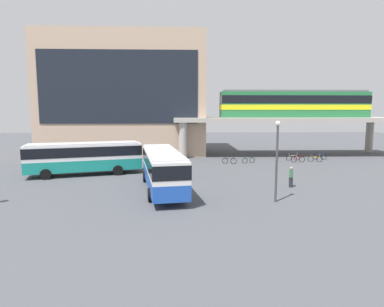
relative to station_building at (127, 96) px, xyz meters
name	(u,v)px	position (x,y,z in m)	size (l,w,h in m)	color
ground_plane	(178,166)	(7.91, -14.08, -8.66)	(120.00, 120.00, 0.00)	#47494F
station_building	(127,96)	(0.00, 0.00, 0.00)	(23.50, 13.89, 17.32)	tan
elevated_platform	(284,122)	(23.08, -4.86, -3.91)	(31.47, 7.43, 5.44)	#ADA89E
train	(294,104)	(24.46, -4.86, -1.25)	(21.03, 2.96, 3.84)	#26723F
bus_main	(163,166)	(6.75, -25.48, -6.67)	(4.29, 11.30, 3.22)	#1E4CB2
bus_secondary	(85,155)	(-1.34, -18.75, -6.67)	(11.31, 5.51, 3.22)	teal
bicycle_silver	(293,158)	(22.80, -10.04, -8.30)	(1.79, 0.12, 1.04)	black
bicycle_red	(298,159)	(22.91, -11.54, -8.30)	(1.79, 0.23, 1.04)	black
bicycle_blue	(319,157)	(26.55, -9.46, -8.30)	(1.79, 0.25, 1.04)	black
bicycle_green	(249,160)	(16.58, -12.02, -8.30)	(1.68, 0.72, 1.04)	black
bicycle_black	(229,161)	(14.15, -12.33, -8.30)	(1.72, 0.63, 1.04)	black
bicycle_orange	(315,159)	(25.23, -11.20, -8.30)	(1.73, 0.57, 1.04)	black
pedestrian_near_building	(291,178)	(17.43, -24.77, -7.84)	(0.40, 0.47, 1.74)	#26262D
lamp_post	(277,154)	(14.85, -29.10, -5.27)	(0.36, 0.36, 5.68)	#3F3F44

